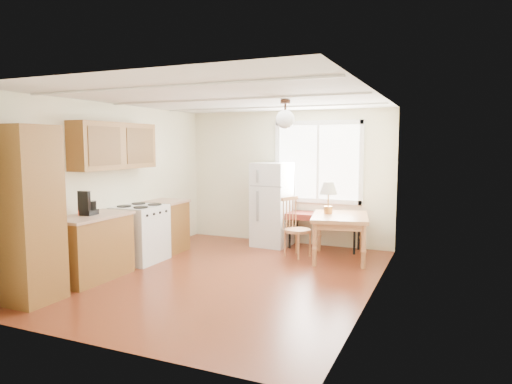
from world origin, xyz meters
The scene contains 11 objects.
room_shell centered at (0.00, 0.00, 1.25)m, with size 4.60×5.60×2.62m.
kitchen_run centered at (-1.72, -0.63, 0.84)m, with size 0.65×3.40×2.20m.
window_unit centered at (0.60, 2.47, 1.55)m, with size 1.64×0.05×1.51m.
pendant_light centered at (0.70, 0.40, 2.24)m, with size 0.26×0.26×0.40m.
refrigerator centered at (-0.16, 2.12, 0.77)m, with size 0.68×0.69×1.54m.
bench centered at (0.80, 2.22, 0.57)m, with size 1.40×0.54×0.64m.
dining_table centered at (1.23, 1.60, 0.63)m, with size 1.09×1.32×0.73m.
chair centered at (0.46, 1.52, 0.56)m, with size 0.48×0.48×0.99m.
table_lamp centered at (1.00, 1.70, 1.11)m, with size 0.30×0.30×0.52m.
coffee_maker centered at (-1.72, -0.86, 1.02)m, with size 0.19×0.24×0.34m.
kettle centered at (-1.80, -0.89, 1.00)m, with size 0.12×0.12×0.24m.
Camera 1 is at (2.87, -5.65, 1.88)m, focal length 32.00 mm.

